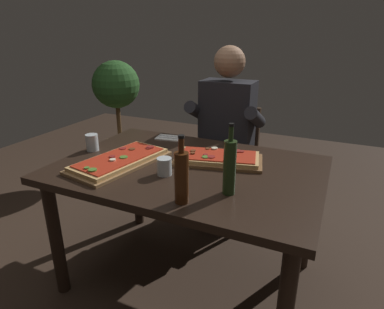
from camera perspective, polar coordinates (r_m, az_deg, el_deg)
ground_plane at (r=2.17m, az=-0.59°, el=-20.30°), size 6.40×6.40×0.00m
dining_table at (r=1.82m, az=-0.66°, el=-4.79°), size 1.40×0.96×0.74m
pizza_rectangular_front at (r=1.84m, az=4.54°, el=-0.64°), size 0.53×0.36×0.05m
pizza_rectangular_left at (r=1.84m, az=-12.33°, el=-1.00°), size 0.38×0.60×0.05m
wine_bottle_dark at (r=1.45m, az=6.51°, el=-2.07°), size 0.06×0.06×0.32m
oil_bottle_amber at (r=1.37m, az=-1.80°, el=-3.80°), size 0.06×0.06×0.30m
tumbler_near_camera at (r=1.67m, az=-4.79°, el=-2.24°), size 0.08×0.08×0.09m
tumbler_far_side at (r=2.08m, az=-16.84°, el=1.83°), size 0.07×0.07×0.10m
napkin_cutlery_set at (r=2.23m, az=-3.85°, el=2.89°), size 0.19×0.13×0.01m
diner_chair at (r=2.63m, az=6.39°, el=-0.36°), size 0.44×0.44×0.87m
seated_diner at (r=2.44m, az=5.72°, el=4.33°), size 0.53×0.41×1.33m
potted_plant_corner at (r=3.44m, az=-12.73°, el=8.24°), size 0.46×0.46×1.15m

